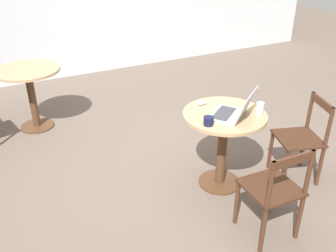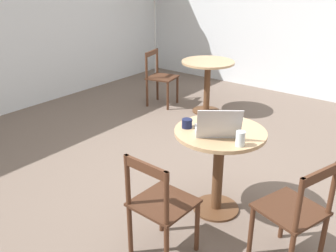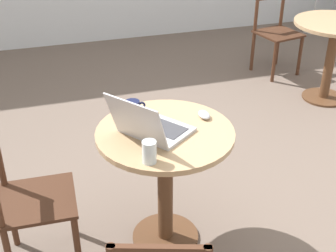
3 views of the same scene
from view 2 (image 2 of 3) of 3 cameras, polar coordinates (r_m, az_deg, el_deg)
The scene contains 12 objects.
ground_plane at distance 3.89m, azimuth 4.87°, elevation -7.51°, with size 16.00×16.00×0.00m, color #66564C.
wall_back at distance 5.80m, azimuth -23.32°, elevation 15.09°, with size 9.40×0.06×2.70m.
wall_side at distance 6.36m, azimuth 22.24°, elevation 15.79°, with size 0.06×9.40×2.70m.
cafe_table_near at distance 3.13m, azimuth 7.79°, elevation -3.84°, with size 0.75×0.75×0.76m.
cafe_table_mid at distance 5.41m, azimuth 6.05°, elevation 7.87°, with size 0.75×0.75×0.76m.
chair_near_front at distance 2.76m, azimuth 18.77°, elevation -12.49°, with size 0.50×0.50×0.83m.
chair_near_left at distance 2.68m, azimuth -1.25°, elevation -12.13°, with size 0.41×0.41×0.83m.
chair_mid_back at distance 5.74m, azimuth -1.24°, elevation 7.38°, with size 0.48×0.48×0.83m.
laptop at distance 2.95m, azimuth 7.52°, elevation -0.35°, with size 0.48×0.48×0.26m.
mouse at distance 3.28m, azimuth 8.99°, elevation 1.33°, with size 0.06×0.10×0.03m.
mug at distance 3.06m, azimuth 2.93°, elevation 0.41°, with size 0.12×0.08×0.08m.
drinking_glass at distance 2.79m, azimuth 10.97°, elevation -1.91°, with size 0.07×0.07×0.11m.
Camera 2 is at (-2.83, -1.80, 1.97)m, focal length 40.00 mm.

